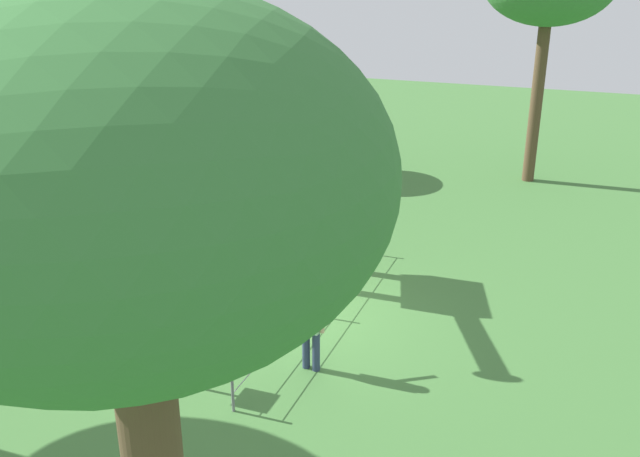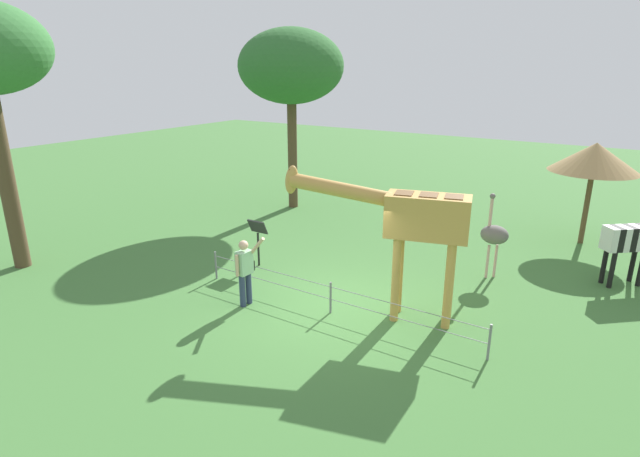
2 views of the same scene
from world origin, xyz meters
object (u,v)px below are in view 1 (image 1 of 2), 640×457
at_px(visitor, 311,324).
at_px(shade_hut_far, 213,101).
at_px(zebra, 212,167).
at_px(ostrich, 202,203).
at_px(info_sign, 172,336).
at_px(tree_northeast, 124,194).
at_px(giraffe, 306,189).
at_px(shade_hut_aside, 98,118).
at_px(shade_hut_near, 310,94).

height_order(visitor, shade_hut_far, shade_hut_far).
distance_m(zebra, ostrich, 3.26).
height_order(shade_hut_far, info_sign, shade_hut_far).
distance_m(ostrich, tree_northeast, 13.51).
distance_m(giraffe, info_sign, 4.83).
distance_m(ostrich, shade_hut_aside, 4.83).
bearing_deg(shade_hut_aside, tree_northeast, 39.41).
bearing_deg(zebra, tree_northeast, 28.47).
bearing_deg(zebra, shade_hut_far, -152.83).
bearing_deg(tree_northeast, giraffe, -163.46).
bearing_deg(shade_hut_aside, info_sign, 43.51).
distance_m(shade_hut_near, shade_hut_far, 3.24).
distance_m(visitor, info_sign, 2.40).
relative_size(ostrich, shade_hut_aside, 0.72).
distance_m(zebra, shade_hut_near, 4.60).
height_order(shade_hut_near, shade_hut_far, shade_hut_near).
bearing_deg(zebra, shade_hut_aside, -65.96).
bearing_deg(shade_hut_far, info_sign, 25.74).
distance_m(visitor, shade_hut_near, 12.33).
bearing_deg(giraffe, zebra, -130.52).
distance_m(zebra, info_sign, 9.49).
distance_m(visitor, zebra, 9.49).
height_order(shade_hut_near, tree_northeast, tree_northeast).
bearing_deg(shade_hut_near, giraffe, 21.16).
bearing_deg(zebra, visitor, 39.78).
bearing_deg(shade_hut_far, ostrich, 26.16).
bearing_deg(ostrich, shade_hut_far, -153.84).
bearing_deg(shade_hut_aside, visitor, 56.14).
xyz_separation_m(giraffe, shade_hut_far, (-6.82, -6.10, 0.30)).
height_order(ostrich, shade_hut_aside, shade_hut_aside).
xyz_separation_m(visitor, info_sign, (1.29, -2.02, 0.05)).
height_order(visitor, shade_hut_near, shade_hut_near).
bearing_deg(info_sign, shade_hut_aside, -136.49).
height_order(tree_northeast, info_sign, tree_northeast).
height_order(visitor, tree_northeast, tree_northeast).
bearing_deg(giraffe, shade_hut_aside, -109.59).
distance_m(visitor, shade_hut_far, 12.75).
bearing_deg(giraffe, ostrich, -107.18).
xyz_separation_m(visitor, tree_northeast, (6.79, 1.57, 4.71)).
bearing_deg(zebra, ostrich, 25.16).
relative_size(visitor, shade_hut_near, 0.53).
xyz_separation_m(shade_hut_far, info_sign, (11.45, 5.52, -1.58)).
height_order(giraffe, shade_hut_near, giraffe).
distance_m(tree_northeast, info_sign, 8.05).
distance_m(giraffe, zebra, 6.18).
xyz_separation_m(ostrich, shade_hut_far, (-5.82, -2.86, 1.35)).
xyz_separation_m(giraffe, visitor, (3.33, 1.44, -1.32)).
bearing_deg(ostrich, giraffe, 72.82).
xyz_separation_m(shade_hut_near, tree_northeast, (18.11, 6.10, 2.85)).
xyz_separation_m(zebra, shade_hut_aside, (1.28, -2.88, 1.53)).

